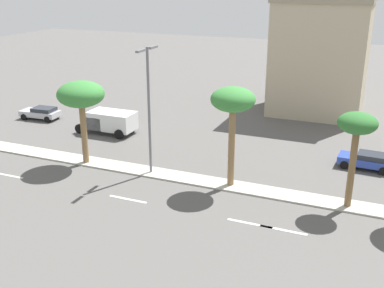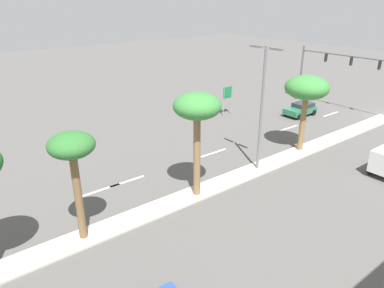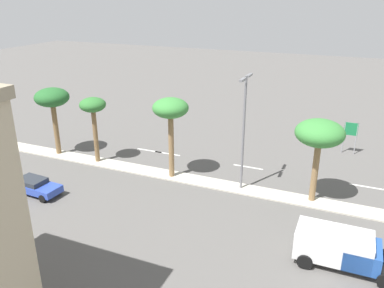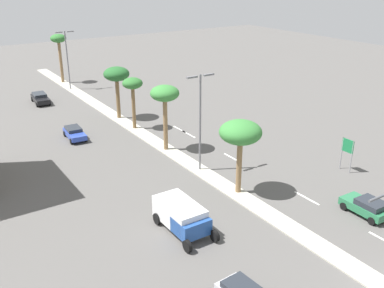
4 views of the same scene
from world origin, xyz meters
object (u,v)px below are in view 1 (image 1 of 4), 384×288
palm_tree_rear (357,128)px  box_truck (108,121)px  sedan_blue_trailing (367,160)px  palm_tree_mid (233,103)px  commercial_building (320,56)px  palm_tree_right (81,96)px  sedan_silver_mid (41,113)px  street_lamp_inboard (149,101)px

palm_tree_rear → box_truck: bearing=-107.5°
sedan_blue_trailing → box_truck: 23.02m
palm_tree_mid → sedan_blue_trailing: bearing=129.0°
palm_tree_mid → box_truck: palm_tree_mid is taller
commercial_building → palm_tree_right: commercial_building is taller
palm_tree_right → sedan_blue_trailing: 22.39m
palm_tree_right → sedan_blue_trailing: bearing=109.9°
sedan_silver_mid → box_truck: (1.18, 8.89, 0.50)m
commercial_building → sedan_blue_trailing: commercial_building is taller
sedan_blue_trailing → box_truck: (0.21, -23.01, 0.49)m
box_truck → palm_tree_mid: bearing=64.5°
palm_tree_right → sedan_blue_trailing: palm_tree_right is taller
sedan_silver_mid → box_truck: bearing=82.4°
street_lamp_inboard → sedan_blue_trailing: size_ratio=2.27×
commercial_building → sedan_silver_mid: (14.04, -25.74, -5.33)m
palm_tree_rear → street_lamp_inboard: bearing=-90.1°
commercial_building → sedan_silver_mid: size_ratio=2.90×
palm_tree_right → palm_tree_mid: bearing=91.9°
palm_tree_right → palm_tree_rear: (-0.20, 19.84, -0.16)m
sedan_silver_mid → box_truck: 8.98m
commercial_building → sedan_silver_mid: commercial_building is taller
palm_tree_right → box_truck: 8.76m
palm_tree_right → box_truck: palm_tree_right is taller
palm_tree_rear → box_truck: palm_tree_rear is taller
palm_tree_right → sedan_silver_mid: 14.91m
commercial_building → box_truck: (15.22, -16.85, -4.84)m
palm_tree_rear → sedan_blue_trailing: 8.64m
palm_tree_rear → sedan_blue_trailing: (-7.24, 0.73, -4.65)m
palm_tree_mid → sedan_silver_mid: 25.13m
palm_tree_rear → sedan_silver_mid: bearing=-104.8°
palm_tree_right → street_lamp_inboard: (-0.21, 5.65, 0.11)m
palm_tree_mid → palm_tree_rear: size_ratio=1.13×
palm_tree_mid → sedan_blue_trailing: size_ratio=1.71×
palm_tree_right → box_truck: bearing=-161.3°
palm_tree_right → street_lamp_inboard: size_ratio=0.70×
palm_tree_right → palm_tree_rear: size_ratio=1.05×
commercial_building → street_lamp_inboard: 23.90m
street_lamp_inboard → sedan_silver_mid: 19.49m
commercial_building → sedan_silver_mid: bearing=-61.4°
palm_tree_right → palm_tree_mid: size_ratio=0.93×
street_lamp_inboard → box_truck: 11.59m
commercial_building → palm_tree_mid: bearing=-6.5°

